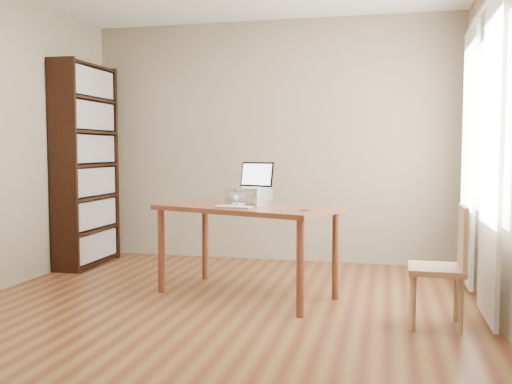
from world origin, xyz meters
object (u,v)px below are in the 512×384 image
at_px(laptop, 250,182).
at_px(keyboard, 234,207).
at_px(desk, 247,217).
at_px(chair, 446,262).
at_px(cat, 250,197).
at_px(bookshelf, 86,165).

distance_m(laptop, keyboard, 0.40).
relative_size(desk, chair, 1.93).
xyz_separation_m(cat, chair, (1.52, -0.62, -0.37)).
height_order(laptop, chair, laptop).
relative_size(bookshelf, desk, 1.30).
distance_m(bookshelf, keyboard, 2.21).
distance_m(desk, laptop, 0.31).
height_order(bookshelf, keyboard, bookshelf).
bearing_deg(chair, keyboard, 170.43).
bearing_deg(bookshelf, keyboard, -30.04).
bearing_deg(bookshelf, laptop, -20.93).
relative_size(desk, keyboard, 5.07).
relative_size(laptop, keyboard, 1.16).
bearing_deg(chair, cat, 158.69).
xyz_separation_m(keyboard, chair, (1.57, -0.29, -0.31)).
height_order(laptop, cat, laptop).
distance_m(desk, cat, 0.19).
relative_size(keyboard, cat, 0.65).
distance_m(bookshelf, cat, 2.11).
height_order(laptop, keyboard, laptop).
height_order(desk, cat, cat).
distance_m(laptop, cat, 0.12).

